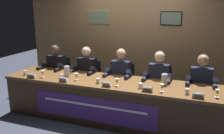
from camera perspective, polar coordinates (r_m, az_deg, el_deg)
ground_plane at (r=4.48m, az=0.00°, el=-12.28°), size 12.00×12.00×0.00m
wall_back_panelled at (r=5.35m, az=5.16°, el=6.74°), size 5.17×0.14×2.60m
conference_table at (r=4.17m, az=-0.63°, el=-6.61°), size 3.97×0.88×0.73m
chair_far_left at (r=5.46m, az=-12.27°, el=-2.71°), size 0.44×0.44×0.90m
panelist_far_left at (r=5.23m, az=-13.59°, el=-0.41°), size 0.51×0.48×1.22m
nameplate_far_left at (r=4.60m, az=-18.78°, el=-2.00°), size 0.17×0.06×0.08m
juice_glass_far_left at (r=4.56m, az=-16.24°, el=-1.32°), size 0.06×0.06×0.12m
water_cup_far_left at (r=4.83m, az=-20.03°, el=-1.35°), size 0.06×0.06×0.08m
chair_left at (r=5.11m, az=-5.29°, el=-3.61°), size 0.44×0.44×0.90m
panelist_left at (r=4.86m, az=-6.38°, el=-1.19°), size 0.51×0.48×1.22m
nameplate_left at (r=4.21m, az=-11.61°, el=-2.97°), size 0.16×0.06×0.08m
juice_glass_left at (r=4.26m, az=-8.50°, el=-1.99°), size 0.06×0.06×0.12m
water_cup_left at (r=4.40m, az=-12.02°, el=-2.27°), size 0.06×0.06×0.08m
chair_center at (r=4.85m, az=2.58°, el=-4.57°), size 0.44×0.44×0.90m
panelist_center at (r=4.59m, az=1.85°, el=-2.06°), size 0.51×0.48×1.22m
nameplate_center at (r=3.88m, az=-1.37°, el=-4.19°), size 0.15×0.06×0.08m
juice_glass_center at (r=3.91m, az=1.20°, el=-3.33°), size 0.06×0.06×0.12m
water_cup_center at (r=4.06m, az=-3.37°, el=-3.39°), size 0.06×0.06×0.08m
chair_right at (r=4.69m, az=11.19°, el=-5.51°), size 0.44×0.44×0.90m
panelist_right at (r=4.42m, az=10.93°, el=-2.97°), size 0.51×0.48×1.22m
nameplate_right at (r=3.70m, az=8.46°, el=-5.28°), size 0.17×0.06×0.08m
juice_glass_right at (r=3.72m, az=11.92°, el=-4.57°), size 0.06×0.06×0.12m
water_cup_right at (r=3.84m, az=6.79°, el=-4.52°), size 0.06×0.06×0.08m
chair_far_right at (r=4.64m, az=20.21°, el=-6.36°), size 0.44×0.44×0.90m
panelist_far_right at (r=4.37m, az=20.48°, el=-3.85°), size 0.51×0.48×1.22m
nameplate_far_right at (r=3.63m, az=19.94°, el=-6.43°), size 0.16×0.06×0.08m
juice_glass_far_right at (r=3.74m, az=23.89°, el=-5.46°), size 0.06×0.06×0.12m
water_cup_far_right at (r=3.74m, az=17.55°, el=-5.66°), size 0.06×0.06×0.08m
water_pitcher_left_side at (r=4.53m, az=-10.71°, el=-0.97°), size 0.15×0.10×0.21m
water_pitcher_right_side at (r=4.04m, az=12.44°, el=-2.94°), size 0.15×0.10×0.21m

